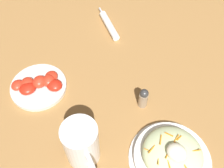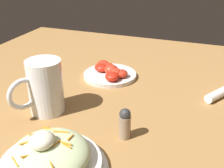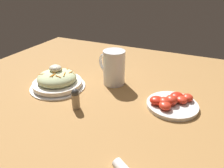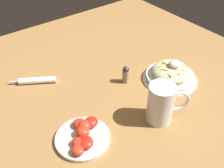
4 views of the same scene
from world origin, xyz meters
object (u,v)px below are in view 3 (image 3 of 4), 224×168
tomato_plate (171,103)px  salad_plate (57,80)px  salt_shaker (76,99)px  beer_mug (114,69)px

tomato_plate → salad_plate: bearing=-173.9°
salad_plate → tomato_plate: 0.46m
salt_shaker → tomato_plate: bearing=26.5°
beer_mug → salt_shaker: size_ratio=1.91×
tomato_plate → salt_shaker: 0.33m
salad_plate → beer_mug: beer_mug is taller
salad_plate → beer_mug: 0.24m
tomato_plate → salt_shaker: bearing=-153.5°
beer_mug → salt_shaker: beer_mug is taller
salad_plate → salt_shaker: bearing=-32.7°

